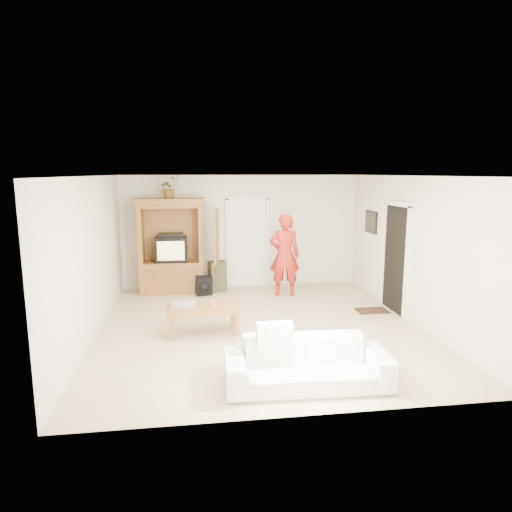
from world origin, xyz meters
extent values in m
plane|color=tan|center=(0.00, 0.00, 0.00)|extent=(6.00, 6.00, 0.00)
plane|color=white|center=(0.00, 0.00, 2.60)|extent=(6.00, 6.00, 0.00)
plane|color=silver|center=(0.00, 3.00, 1.30)|extent=(5.50, 0.00, 5.50)
plane|color=silver|center=(0.00, -3.00, 1.30)|extent=(5.50, 0.00, 5.50)
plane|color=silver|center=(-2.75, 0.00, 1.30)|extent=(0.00, 6.00, 6.00)
plane|color=silver|center=(2.75, 0.00, 1.30)|extent=(0.00, 6.00, 6.00)
cube|color=brown|center=(-1.60, 2.65, 0.35)|extent=(1.40, 0.60, 0.70)
cube|color=brown|center=(-2.25, 2.65, 1.30)|extent=(0.10, 0.60, 1.20)
cube|color=brown|center=(-0.95, 2.65, 1.30)|extent=(0.10, 0.60, 1.20)
cube|color=brown|center=(-1.60, 2.92, 1.30)|extent=(1.40, 0.06, 1.20)
cube|color=brown|center=(-1.60, 2.65, 1.95)|extent=(1.40, 0.60, 0.10)
cube|color=brown|center=(-1.60, 2.65, 2.05)|extent=(1.52, 0.68, 0.10)
cube|color=brown|center=(-0.62, 2.18, 1.30)|extent=(0.16, 0.67, 1.15)
cube|color=black|center=(-1.60, 2.68, 0.97)|extent=(0.70, 0.52, 0.55)
cube|color=tan|center=(-1.60, 2.41, 0.98)|extent=(0.58, 0.02, 0.42)
cube|color=black|center=(-1.60, 2.65, 1.29)|extent=(0.55, 0.35, 0.08)
cube|color=brown|center=(-1.60, 2.37, 0.45)|extent=(1.19, 0.03, 0.25)
cube|color=white|center=(0.15, 2.97, 1.02)|extent=(0.85, 0.05, 2.04)
cube|color=black|center=(2.73, 0.60, 1.02)|extent=(0.05, 0.90, 2.04)
cube|color=black|center=(2.73, 1.90, 1.60)|extent=(0.03, 0.60, 0.48)
cube|color=#382316|center=(2.30, 0.60, 0.01)|extent=(0.60, 0.40, 0.02)
imported|color=#4C7238|center=(-1.60, 2.63, 2.33)|extent=(0.54, 0.52, 0.46)
imported|color=#AC2216|center=(0.84, 2.00, 0.90)|extent=(0.71, 0.52, 1.79)
imported|color=white|center=(0.25, -2.29, 0.30)|extent=(2.08, 0.88, 0.60)
cube|color=brown|center=(-0.99, -0.15, 0.42)|extent=(1.24, 0.72, 0.07)
cube|color=brown|center=(-1.50, -0.43, 0.19)|extent=(0.07, 0.07, 0.39)
cube|color=brown|center=(-1.53, 0.07, 0.19)|extent=(0.07, 0.07, 0.39)
cube|color=brown|center=(-0.45, -0.38, 0.19)|extent=(0.07, 0.07, 0.39)
cube|color=brown|center=(-0.47, 0.13, 0.19)|extent=(0.07, 0.07, 0.39)
cube|color=#FF545B|center=(-1.30, -0.15, 0.49)|extent=(0.42, 0.34, 0.08)
cylinder|color=tan|center=(-0.82, -0.10, 0.50)|extent=(0.08, 0.08, 0.10)
camera|label=1|loc=(-1.14, -7.52, 2.66)|focal=32.00mm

